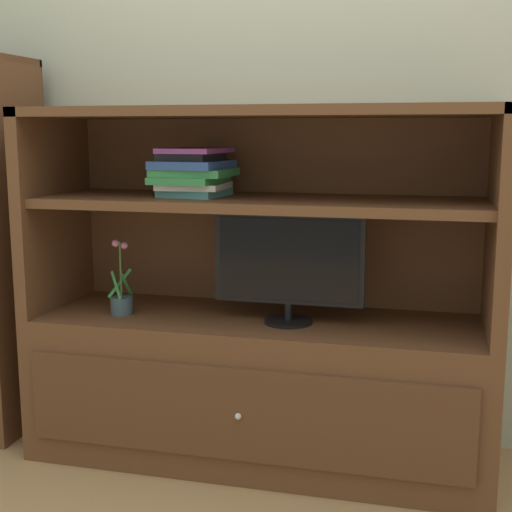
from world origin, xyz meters
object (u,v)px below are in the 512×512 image
media_console (260,349)px  tv_monitor (289,264)px  magazine_stack (193,172)px  potted_plant (122,300)px

media_console → tv_monitor: media_console is taller
tv_monitor → magazine_stack: 0.51m
tv_monitor → magazine_stack: size_ratio=1.72×
tv_monitor → magazine_stack: bearing=172.5°
potted_plant → magazine_stack: magazine_stack is taller
tv_monitor → potted_plant: bearing=-177.4°
media_console → tv_monitor: size_ratio=3.14×
tv_monitor → media_console: bearing=154.4°
media_console → potted_plant: size_ratio=5.94×
potted_plant → magazine_stack: bearing=16.1°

